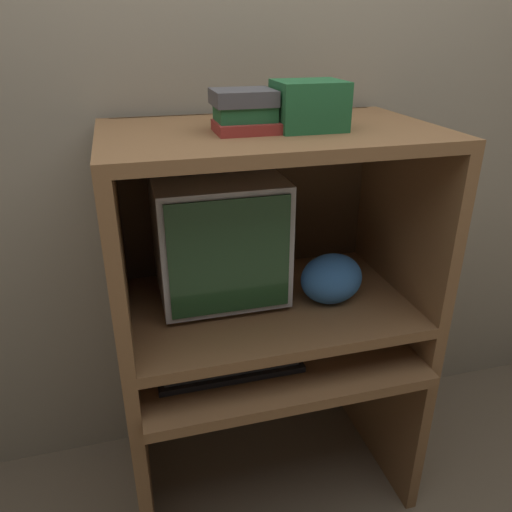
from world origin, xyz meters
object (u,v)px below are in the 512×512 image
object	(u,v)px
snack_bag	(331,279)
book_stack	(245,111)
storage_box	(309,105)
crt_monitor	(218,236)
keyboard	(229,366)
mouse	(321,352)

from	to	relation	value
snack_bag	book_stack	distance (m)	0.61
snack_bag	storage_box	size ratio (longest dim) A/B	1.10
crt_monitor	snack_bag	xyz separation A→B (m)	(0.35, -0.15, -0.13)
book_stack	storage_box	size ratio (longest dim) A/B	0.92
keyboard	book_stack	distance (m)	0.78
keyboard	storage_box	xyz separation A→B (m)	(0.26, 0.09, 0.78)
crt_monitor	storage_box	size ratio (longest dim) A/B	2.21
keyboard	mouse	bearing A→B (deg)	-2.60
storage_box	crt_monitor	bearing A→B (deg)	151.02
crt_monitor	storage_box	bearing A→B (deg)	-28.98
mouse	book_stack	xyz separation A→B (m)	(-0.22, 0.12, 0.76)
snack_bag	book_stack	size ratio (longest dim) A/B	1.19
book_stack	keyboard	bearing A→B (deg)	-129.16
keyboard	storage_box	bearing A→B (deg)	18.10
crt_monitor	book_stack	size ratio (longest dim) A/B	2.40
mouse	snack_bag	xyz separation A→B (m)	(0.06, 0.09, 0.22)
crt_monitor	keyboard	xyz separation A→B (m)	(-0.02, -0.22, -0.35)
mouse	book_stack	bearing A→B (deg)	152.69
snack_bag	book_stack	bearing A→B (deg)	174.88
keyboard	mouse	xyz separation A→B (m)	(0.31, -0.01, 0.00)
keyboard	snack_bag	bearing A→B (deg)	11.76
snack_bag	storage_box	distance (m)	0.56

